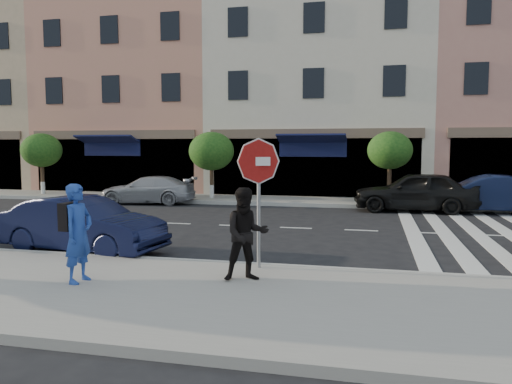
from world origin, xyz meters
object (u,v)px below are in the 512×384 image
object	(u,v)px
car_far_left	(148,190)
car_far_right	(485,194)
car_near_mid	(83,225)
walker	(246,234)
photographer	(78,233)
car_far_mid	(415,191)
stop_sign	(259,174)

from	to	relation	value
car_far_left	car_far_right	distance (m)	13.93
car_near_mid	car_far_left	world-z (taller)	car_near_mid
walker	car_far_right	size ratio (longest dim) A/B	0.38
photographer	car_near_mid	bearing A→B (deg)	36.08
car_near_mid	car_far_left	size ratio (longest dim) A/B	0.96
walker	car_near_mid	size ratio (longest dim) A/B	0.41
photographer	car_far_mid	bearing A→B (deg)	-23.08
walker	car_near_mid	xyz separation A→B (m)	(-4.57, 2.05, -0.31)
car_near_mid	car_far_left	bearing A→B (deg)	24.51
photographer	car_far_left	xyz separation A→B (m)	(-4.72, 12.67, -0.41)
photographer	car_near_mid	size ratio (longest dim) A/B	0.43
photographer	car_far_left	world-z (taller)	photographer
stop_sign	car_far_mid	world-z (taller)	stop_sign
walker	car_far_mid	size ratio (longest dim) A/B	0.36
car_far_left	car_far_mid	size ratio (longest dim) A/B	0.91
stop_sign	car_far_left	world-z (taller)	stop_sign
photographer	walker	xyz separation A→B (m)	(2.84, 0.79, -0.04)
photographer	car_far_mid	distance (m)	14.18
stop_sign	car_far_right	distance (m)	12.70
stop_sign	walker	bearing A→B (deg)	-104.94
photographer	walker	distance (m)	2.95
stop_sign	car_far_left	size ratio (longest dim) A/B	0.61
car_near_mid	stop_sign	bearing A→B (deg)	-95.91
photographer	car_far_right	xyz separation A→B (m)	(9.22, 12.67, -0.29)
stop_sign	car_near_mid	world-z (taller)	stop_sign
stop_sign	car_near_mid	distance (m)	4.89
stop_sign	photographer	world-z (taller)	stop_sign
stop_sign	photographer	bearing A→B (deg)	-163.10
photographer	car_far_mid	xyz separation A→B (m)	(6.64, 12.53, -0.23)
car_far_right	walker	bearing A→B (deg)	-26.90
stop_sign	car_far_right	xyz separation A→B (m)	(6.36, 10.92, -1.27)
walker	car_near_mid	bearing A→B (deg)	131.21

